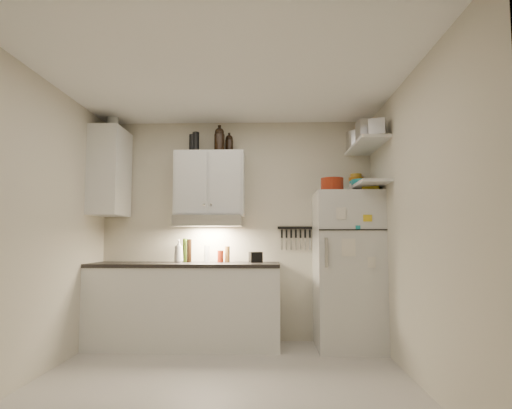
{
  "coord_description": "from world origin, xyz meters",
  "views": [
    {
      "loc": [
        0.38,
        -3.6,
        1.18
      ],
      "look_at": [
        0.25,
        0.9,
        1.55
      ],
      "focal_mm": 30.0,
      "sensor_mm": 36.0,
      "label": 1
    }
  ],
  "objects": [
    {
      "name": "bowl_teal",
      "position": [
        1.44,
        1.38,
        1.82
      ],
      "size": [
        0.22,
        0.22,
        0.09
      ],
      "primitive_type": "cylinder",
      "color": "teal",
      "rests_on": "shelf_lo"
    },
    {
      "name": "book_stack",
      "position": [
        1.5,
        1.05,
        1.74
      ],
      "size": [
        0.24,
        0.27,
        0.07
      ],
      "primitive_type": "cube",
      "rotation": [
        0.0,
        0.0,
        -0.36
      ],
      "color": "yellow",
      "rests_on": "fridge"
    },
    {
      "name": "tin_b",
      "position": [
        1.48,
        0.63,
        2.29
      ],
      "size": [
        0.21,
        0.21,
        0.16
      ],
      "primitive_type": "cube",
      "rotation": [
        0.0,
        0.0,
        -0.37
      ],
      "color": "#AAAAAD",
      "rests_on": "shelf_hi"
    },
    {
      "name": "left_wall",
      "position": [
        -1.61,
        0.0,
        1.3
      ],
      "size": [
        0.02,
        3.0,
        2.6
      ],
      "primitive_type": "cube",
      "color": "beige",
      "rests_on": "ground"
    },
    {
      "name": "base_cabinet",
      "position": [
        -0.55,
        1.2,
        0.44
      ],
      "size": [
        2.1,
        0.6,
        0.88
      ],
      "primitive_type": "cube",
      "color": "white",
      "rests_on": "floor"
    },
    {
      "name": "back_wall",
      "position": [
        0.0,
        1.51,
        1.3
      ],
      "size": [
        3.2,
        0.02,
        2.6
      ],
      "primitive_type": "cube",
      "color": "beige",
      "rests_on": "ground"
    },
    {
      "name": "red_jar",
      "position": [
        -0.17,
        1.31,
        0.99
      ],
      "size": [
        0.07,
        0.07,
        0.14
      ],
      "primitive_type": "cylinder",
      "rotation": [
        0.0,
        0.0,
        -0.05
      ],
      "color": "maroon",
      "rests_on": "countertop"
    },
    {
      "name": "thermos_a",
      "position": [
        -0.46,
        1.28,
        2.32
      ],
      "size": [
        0.1,
        0.1,
        0.23
      ],
      "primitive_type": "cylinder",
      "rotation": [
        0.0,
        0.0,
        0.35
      ],
      "color": "black",
      "rests_on": "upper_cabinet"
    },
    {
      "name": "ceiling",
      "position": [
        0.0,
        0.0,
        2.61
      ],
      "size": [
        3.2,
        3.0,
        0.02
      ],
      "primitive_type": "cube",
      "color": "white",
      "rests_on": "ground"
    },
    {
      "name": "soap_bottle",
      "position": [
        -0.63,
        1.23,
        1.06
      ],
      "size": [
        0.12,
        0.12,
        0.29
      ],
      "primitive_type": "imported",
      "rotation": [
        0.0,
        0.0,
        -0.11
      ],
      "color": "white",
      "rests_on": "countertop"
    },
    {
      "name": "growler_a",
      "position": [
        -0.19,
        1.27,
        2.34
      ],
      "size": [
        0.15,
        0.15,
        0.28
      ],
      "primitive_type": null,
      "rotation": [
        0.0,
        0.0,
        0.33
      ],
      "color": "black",
      "rests_on": "upper_cabinet"
    },
    {
      "name": "pepper_mill",
      "position": [
        -0.09,
        1.35,
        1.01
      ],
      "size": [
        0.07,
        0.07,
        0.18
      ],
      "primitive_type": "cylinder",
      "rotation": [
        0.0,
        0.0,
        0.31
      ],
      "color": "brown",
      "rests_on": "countertop"
    },
    {
      "name": "stock_pot",
      "position": [
        1.46,
        1.38,
        2.33
      ],
      "size": [
        0.39,
        0.39,
        0.22
      ],
      "primitive_type": "cylinder",
      "rotation": [
        0.0,
        0.0,
        -0.3
      ],
      "color": "silver",
      "rests_on": "shelf_hi"
    },
    {
      "name": "side_jar",
      "position": [
        -1.43,
        1.22,
        2.54
      ],
      "size": [
        0.17,
        0.17,
        0.18
      ],
      "primitive_type": "cylinder",
      "rotation": [
        0.0,
        0.0,
        0.31
      ],
      "color": "silver",
      "rests_on": "side_cabinet"
    },
    {
      "name": "bowl_orange",
      "position": [
        1.42,
        1.46,
        1.89
      ],
      "size": [
        0.17,
        0.17,
        0.05
      ],
      "primitive_type": "cylinder",
      "color": "#BB6A11",
      "rests_on": "bowl_teal"
    },
    {
      "name": "upper_cabinet",
      "position": [
        -0.3,
        1.33,
        1.83
      ],
      "size": [
        0.8,
        0.33,
        0.75
      ],
      "primitive_type": "cube",
      "color": "white",
      "rests_on": "back_wall"
    },
    {
      "name": "knife_strip",
      "position": [
        0.7,
        1.49,
        1.32
      ],
      "size": [
        0.42,
        0.02,
        0.03
      ],
      "primitive_type": "cube",
      "color": "black",
      "rests_on": "back_wall"
    },
    {
      "name": "side_cabinet",
      "position": [
        -1.44,
        1.2,
        1.95
      ],
      "size": [
        0.33,
        0.55,
        1.0
      ],
      "primitive_type": "cube",
      "color": "white",
      "rests_on": "left_wall"
    },
    {
      "name": "spice_jar",
      "position": [
        1.31,
        1.15,
        1.75
      ],
      "size": [
        0.06,
        0.06,
        0.1
      ],
      "primitive_type": "cylinder",
      "rotation": [
        0.0,
        0.0,
        0.06
      ],
      "color": "silver",
      "rests_on": "fridge"
    },
    {
      "name": "tin_a",
      "position": [
        1.44,
        0.89,
        2.33
      ],
      "size": [
        0.24,
        0.22,
        0.22
      ],
      "primitive_type": "cube",
      "rotation": [
        0.0,
        0.0,
        0.08
      ],
      "color": "#AAAAAD",
      "rests_on": "shelf_hi"
    },
    {
      "name": "dutch_oven",
      "position": [
        1.07,
        1.0,
        1.77
      ],
      "size": [
        0.31,
        0.31,
        0.14
      ],
      "primitive_type": "cylinder",
      "rotation": [
        0.0,
        0.0,
        -0.35
      ],
      "color": "maroon",
      "rests_on": "fridge"
    },
    {
      "name": "thermos_b",
      "position": [
        -0.51,
        1.28,
        2.3
      ],
      "size": [
        0.08,
        0.08,
        0.2
      ],
      "primitive_type": "cylinder",
      "rotation": [
        0.0,
        0.0,
        0.2
      ],
      "color": "black",
      "rests_on": "upper_cabinet"
    },
    {
      "name": "fridge",
      "position": [
        1.25,
        1.16,
        0.85
      ],
      "size": [
        0.7,
        0.68,
        1.7
      ],
      "primitive_type": "cube",
      "color": "silver",
      "rests_on": "floor"
    },
    {
      "name": "vinegar_bottle",
      "position": [
        -0.53,
        1.3,
        1.05
      ],
      "size": [
        0.06,
        0.06,
        0.27
      ],
      "primitive_type": "cylinder",
      "rotation": [
        0.0,
        0.0,
        -0.04
      ],
      "color": "black",
      "rests_on": "countertop"
    },
    {
      "name": "shelf_lo",
      "position": [
        1.45,
        1.02,
        1.76
      ],
      "size": [
        0.3,
        0.95,
        0.03
      ],
      "primitive_type": "cube",
      "color": "white",
      "rests_on": "right_wall"
    },
    {
      "name": "shelf_hi",
      "position": [
        1.45,
        1.02,
        2.2
      ],
      "size": [
        0.3,
        0.95,
        0.03
      ],
      "primitive_type": "cube",
      "color": "white",
      "rests_on": "right_wall"
    },
    {
      "name": "growler_b",
      "position": [
        -0.08,
        1.38,
        2.31
      ],
      "size": [
        0.11,
        0.11,
        0.23
      ],
      "primitive_type": null,
      "rotation": [
        0.0,
        0.0,
        0.12
      ],
      "color": "black",
      "rests_on": "upper_cabinet"
    },
    {
      "name": "bowl_yellow",
      "position": [
        1.42,
        1.46,
        1.94
      ],
      "size": [
        0.14,
        0.14,
        0.04
      ],
      "primitive_type": "cylinder",
      "color": "gold",
      "rests_on": "bowl_orange"
    },
    {
      "name": "floor",
      "position": [
        0.0,
        0.0,
        -0.01
      ],
      "size": [
        3.2,
        3.0,
        0.02
      ],
      "primitive_type": "cube",
      "color": "#BBB5AD",
      "rests_on": "ground"
    },
    {
      "name": "countertop",
      "position": [
        -0.55,
        1.2,
        0.9
      ],
      "size": [
        2.1,
        0.62,
        0.04
      ],
      "primitive_type": "cube",
      "color": "black",
      "rests_on": "base_cabinet"
    },
    {
      "name": "caddy",
      "position": [
        0.23,
        1.3,
        0.98
      ],
      "size": [
        0.17,
        0.14,
        0.12
      ],
      "primitive_type": "cube",
      "rotation": [
        0.0,
        0.0,
        0.35
      ],
      "color": "black",
      "rests_on": "countertop"
    },
    {
      "name": "oil_bottle",
      "position": [
        -0.59,
        1.36,
        1.06
      ],
      "size": [
        0.07,
        0.07,
        0.27
      ],
      "primitive_type": "cylinder",
      "rotation": [
        0.0,
        0.0,
        0.36
      ],
      "color": "#3D5916",
      "rests_on": "countertop"
    },
    {
      "name": "clear_bottle",
      "position": [
        -0.33,
        1.36,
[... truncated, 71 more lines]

